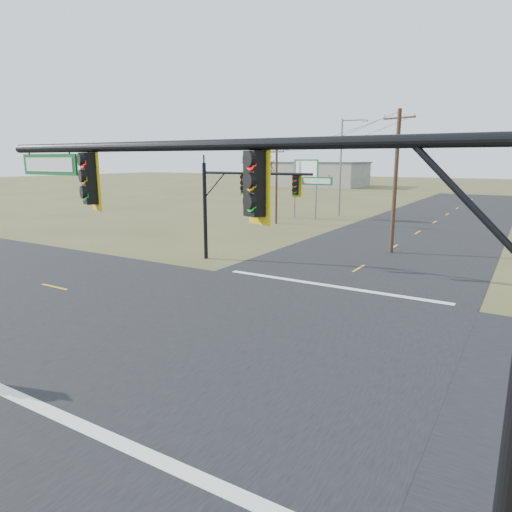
{
  "coord_description": "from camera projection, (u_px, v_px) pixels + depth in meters",
  "views": [
    {
      "loc": [
        8.47,
        -13.88,
        6.42
      ],
      "look_at": [
        -0.53,
        1.0,
        2.72
      ],
      "focal_mm": 32.0,
      "sensor_mm": 36.0,
      "label": 1
    }
  ],
  "objects": [
    {
      "name": "bare_tree_a",
      "position": [
        254.0,
        176.0,
        50.53
      ],
      "size": [
        2.59,
        2.59,
        5.75
      ],
      "rotation": [
        0.0,
        0.0,
        0.11
      ],
      "color": "black",
      "rests_on": "ground"
    },
    {
      "name": "mast_arm_near",
      "position": [
        273.0,
        231.0,
        7.37
      ],
      "size": [
        10.51,
        0.59,
        7.26
      ],
      "rotation": [
        0.0,
        0.0,
        -0.42
      ],
      "color": "black",
      "rests_on": "ground"
    },
    {
      "name": "warehouse_left",
      "position": [
        306.0,
        174.0,
        112.25
      ],
      "size": [
        28.0,
        14.0,
        5.5
      ],
      "primitive_type": "cube",
      "color": "#9A9689",
      "rests_on": "ground"
    },
    {
      "name": "mast_arm_far",
      "position": [
        247.0,
        192.0,
        27.57
      ],
      "size": [
        8.82,
        0.56,
        6.2
      ],
      "rotation": [
        0.0,
        0.0,
        0.33
      ],
      "color": "black",
      "rests_on": "ground"
    },
    {
      "name": "road_ns",
      "position": [
        254.0,
        332.0,
        17.24
      ],
      "size": [
        14.0,
        160.0,
        0.02
      ],
      "primitive_type": "cube",
      "color": "black",
      "rests_on": "ground"
    },
    {
      "name": "stop_bar_near",
      "position": [
        92.0,
        431.0,
        10.96
      ],
      "size": [
        12.0,
        0.4,
        0.01
      ],
      "primitive_type": "cube",
      "color": "silver",
      "rests_on": "road_ns"
    },
    {
      "name": "road_ew",
      "position": [
        254.0,
        332.0,
        17.24
      ],
      "size": [
        160.0,
        14.0,
        0.02
      ],
      "primitive_type": "cube",
      "color": "black",
      "rests_on": "ground"
    },
    {
      "name": "streetlight_c",
      "position": [
        343.0,
        162.0,
        51.12
      ],
      "size": [
        3.02,
        0.41,
        10.8
      ],
      "rotation": [
        0.0,
        0.0,
        -0.26
      ],
      "color": "slate",
      "rests_on": "ground"
    },
    {
      "name": "stop_bar_far",
      "position": [
        330.0,
        286.0,
        23.52
      ],
      "size": [
        12.0,
        0.4,
        0.01
      ],
      "primitive_type": "cube",
      "color": "silver",
      "rests_on": "road_ns"
    },
    {
      "name": "highway_sign",
      "position": [
        306.0,
        177.0,
        49.67
      ],
      "size": [
        3.32,
        0.98,
        6.41
      ],
      "rotation": [
        0.0,
        0.0,
        -0.27
      ],
      "color": "slate",
      "rests_on": "ground"
    },
    {
      "name": "utility_pole_near",
      "position": [
        395.0,
        180.0,
        30.9
      ],
      "size": [
        2.28,
        0.88,
        9.7
      ],
      "rotation": [
        0.0,
        0.0,
        -0.33
      ],
      "color": "#4D3221",
      "rests_on": "ground"
    },
    {
      "name": "ground",
      "position": [
        254.0,
        333.0,
        17.25
      ],
      "size": [
        320.0,
        320.0,
        0.0
      ],
      "primitive_type": "plane",
      "color": "brown",
      "rests_on": "ground"
    },
    {
      "name": "bare_tree_b",
      "position": [
        269.0,
        164.0,
        65.6
      ],
      "size": [
        3.51,
        3.51,
        7.19
      ],
      "rotation": [
        0.0,
        0.0,
        -0.3
      ],
      "color": "black",
      "rests_on": "ground"
    },
    {
      "name": "utility_pole_far",
      "position": [
        276.0,
        183.0,
        45.6
      ],
      "size": [
        1.84,
        0.67,
        7.73
      ],
      "rotation": [
        0.0,
        0.0,
        -0.3
      ],
      "color": "#4D3221",
      "rests_on": "ground"
    }
  ]
}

